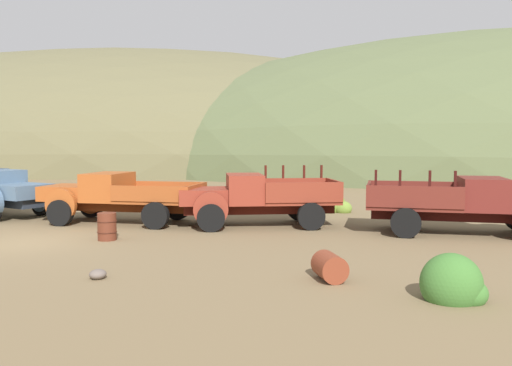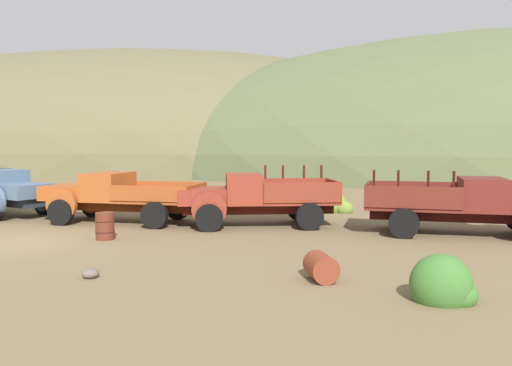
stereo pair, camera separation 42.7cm
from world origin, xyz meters
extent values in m
plane|color=brown|center=(0.00, 0.00, 0.00)|extent=(300.00, 300.00, 0.00)
ellipsoid|color=brown|center=(-25.83, 57.71, 0.00)|extent=(111.25, 67.36, 31.11)
ellipsoid|color=#56603D|center=(27.13, 55.73, 0.00)|extent=(101.47, 73.23, 30.65)
cube|color=slate|center=(-3.09, 4.53, 1.11)|extent=(2.38, 2.29, 0.55)
cube|color=#B7B2A8|center=(-2.25, 4.23, 1.09)|extent=(0.48, 1.16, 0.44)
cylinder|color=slate|center=(-2.97, 5.60, 0.76)|extent=(1.19, 0.57, 1.20)
cube|color=black|center=(-4.05, 4.87, 1.57)|extent=(0.62, 1.63, 0.59)
cylinder|color=black|center=(-2.95, 5.65, 0.48)|extent=(1.00, 0.59, 0.96)
cube|color=#51220D|center=(1.27, 4.40, 0.66)|extent=(5.73, 1.03, 0.36)
cube|color=#A34C1E|center=(-0.84, 4.40, 1.11)|extent=(1.81, 1.83, 0.55)
cube|color=#B7B2A8|center=(-1.68, 4.40, 1.09)|extent=(0.08, 1.25, 0.44)
cylinder|color=#A34C1E|center=(-0.60, 5.48, 0.76)|extent=(1.20, 0.18, 1.20)
cylinder|color=#A34C1E|center=(-0.60, 3.32, 0.76)|extent=(1.20, 0.18, 1.20)
cube|color=#A34C1E|center=(0.73, 4.40, 1.36)|extent=(1.33, 2.10, 1.05)
cube|color=black|center=(0.13, 4.40, 1.57)|extent=(0.05, 1.78, 0.59)
cube|color=#97471E|center=(2.84, 4.40, 0.90)|extent=(2.90, 2.19, 0.12)
cube|color=#97471E|center=(2.84, 5.50, 1.23)|extent=(2.90, 0.10, 0.55)
cube|color=#97471E|center=(2.84, 3.31, 1.23)|extent=(2.90, 0.10, 0.55)
cube|color=#97471E|center=(4.23, 4.41, 1.23)|extent=(0.10, 2.19, 0.55)
cylinder|color=black|center=(-0.60, 5.54, 0.48)|extent=(0.96, 0.28, 0.96)
cylinder|color=black|center=(-0.60, 3.26, 0.48)|extent=(0.96, 0.28, 0.96)
cylinder|color=black|center=(3.08, 5.54, 0.48)|extent=(0.96, 0.28, 0.96)
cylinder|color=black|center=(3.08, 3.26, 0.48)|extent=(0.96, 0.28, 0.96)
cube|color=#42140D|center=(6.49, 4.73, 0.66)|extent=(5.46, 2.60, 0.36)
cube|color=maroon|center=(4.59, 4.13, 1.11)|extent=(2.17, 2.24, 0.55)
cube|color=#B7B2A8|center=(3.83, 3.89, 1.09)|extent=(0.45, 1.21, 0.44)
cylinder|color=maroon|center=(4.48, 5.23, 0.76)|extent=(1.20, 0.53, 1.20)
cylinder|color=maroon|center=(5.13, 3.17, 0.76)|extent=(1.20, 0.53, 1.20)
cube|color=maroon|center=(6.00, 4.58, 1.36)|extent=(1.82, 2.37, 1.05)
cube|color=black|center=(5.46, 4.41, 1.57)|extent=(0.58, 1.70, 0.59)
cube|color=maroon|center=(7.90, 5.17, 0.90)|extent=(3.26, 2.90, 0.12)
cube|color=maroon|center=(7.57, 6.21, 1.31)|extent=(2.63, 0.92, 0.70)
cube|color=maroon|center=(8.23, 4.13, 1.31)|extent=(2.63, 0.92, 0.70)
cube|color=maroon|center=(9.15, 5.57, 1.31)|extent=(0.75, 2.11, 0.70)
cube|color=#42140D|center=(8.61, 6.54, 1.91)|extent=(0.10, 0.10, 0.50)
cube|color=#42140D|center=(7.96, 6.33, 1.91)|extent=(0.10, 0.10, 0.50)
cube|color=#42140D|center=(7.18, 6.09, 1.91)|extent=(0.10, 0.10, 0.50)
cube|color=#42140D|center=(6.53, 5.88, 1.91)|extent=(0.10, 0.10, 0.50)
cylinder|color=black|center=(5.15, 3.12, 0.48)|extent=(1.00, 0.56, 0.96)
cylinder|color=black|center=(7.78, 6.32, 0.48)|extent=(1.00, 0.56, 0.96)
cylinder|color=black|center=(8.46, 4.16, 0.48)|extent=(1.00, 0.56, 0.96)
cube|color=black|center=(13.48, 4.33, 0.66)|extent=(6.00, 1.27, 0.36)
cube|color=maroon|center=(14.05, 4.31, 1.36)|extent=(1.46, 2.16, 1.05)
cube|color=black|center=(14.67, 4.28, 1.57)|extent=(0.12, 1.79, 0.59)
cube|color=maroon|center=(11.85, 4.39, 0.90)|extent=(3.10, 2.32, 0.12)
cube|color=maroon|center=(11.81, 3.30, 1.31)|extent=(3.01, 0.22, 0.70)
cube|color=maroon|center=(11.90, 5.49, 1.31)|extent=(3.01, 0.22, 0.70)
cube|color=maroon|center=(10.41, 4.45, 1.31)|extent=(0.19, 2.20, 0.70)
cube|color=black|center=(10.61, 3.34, 1.91)|extent=(0.08, 0.08, 0.50)
cube|color=black|center=(11.36, 3.31, 1.91)|extent=(0.08, 0.08, 0.50)
cube|color=black|center=(12.26, 3.28, 1.91)|extent=(0.08, 0.08, 0.50)
cube|color=black|center=(13.01, 3.25, 1.91)|extent=(0.08, 0.08, 0.50)
cylinder|color=black|center=(11.56, 3.26, 0.48)|extent=(0.97, 0.32, 0.96)
cylinder|color=black|center=(11.65, 5.55, 0.48)|extent=(0.97, 0.32, 0.96)
cylinder|color=brown|center=(9.51, -2.47, 0.30)|extent=(0.88, 1.01, 0.61)
cylinder|color=#5B2819|center=(2.41, 1.01, 0.43)|extent=(0.57, 0.57, 0.85)
torus|color=#401C11|center=(2.41, 1.01, 0.60)|extent=(0.62, 0.62, 0.03)
torus|color=#401C11|center=(2.41, 1.01, 0.26)|extent=(0.62, 0.62, 0.03)
ellipsoid|color=#3D702D|center=(11.91, -3.54, 0.16)|extent=(0.77, 0.69, 0.56)
ellipsoid|color=#3D702D|center=(12.16, -3.53, 0.17)|extent=(0.81, 0.73, 0.61)
ellipsoid|color=#3D702D|center=(11.89, -3.50, 0.33)|extent=(1.18, 1.06, 1.19)
ellipsoid|color=olive|center=(8.92, 9.25, 0.30)|extent=(1.12, 1.01, 1.10)
ellipsoid|color=olive|center=(9.37, 9.03, 0.18)|extent=(0.78, 0.70, 0.65)
ellipsoid|color=#4C8438|center=(7.60, 11.10, 0.23)|extent=(0.84, 0.76, 0.85)
ellipsoid|color=#4C8438|center=(7.55, 11.12, 0.24)|extent=(0.80, 0.72, 0.86)
ellipsoid|color=#655850|center=(4.43, -3.37, 0.10)|extent=(0.37, 0.40, 0.22)
camera|label=1|loc=(10.19, -14.02, 3.04)|focal=37.07mm
camera|label=2|loc=(10.61, -13.93, 3.04)|focal=37.07mm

